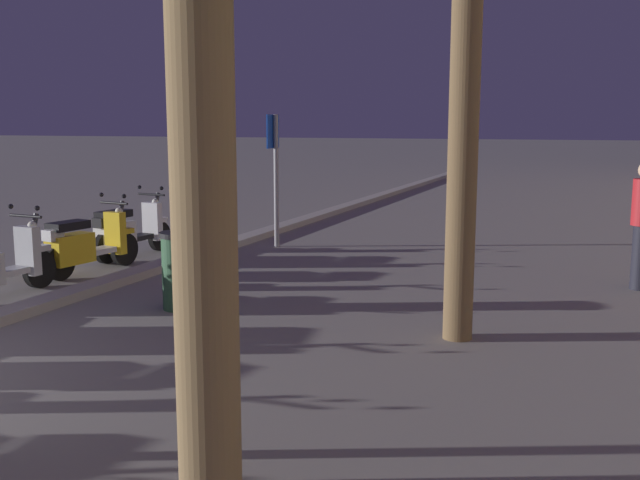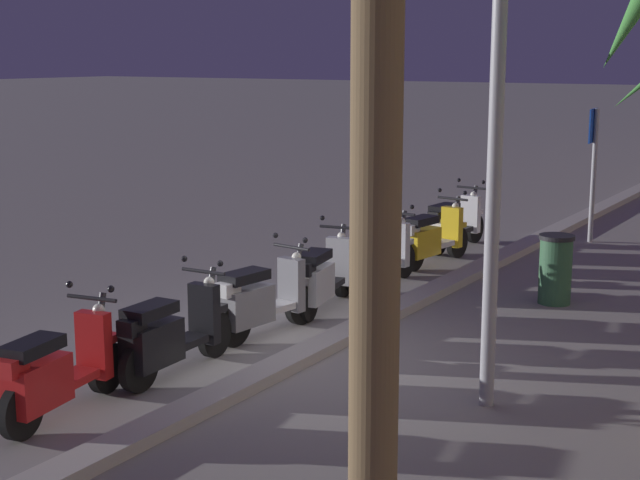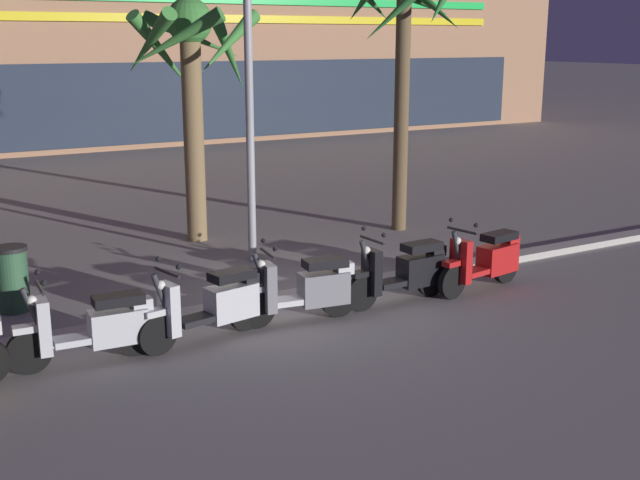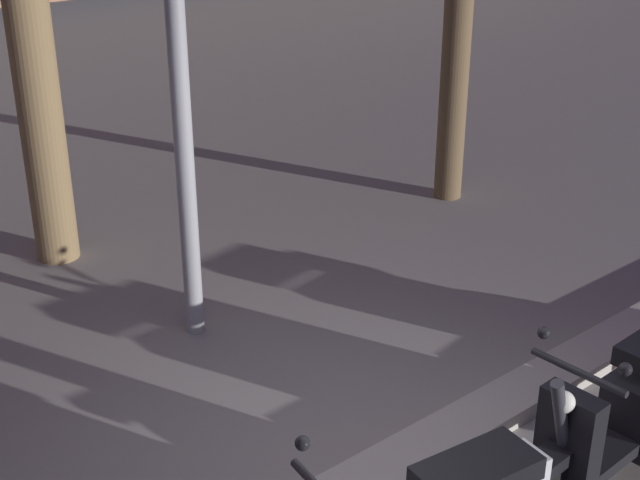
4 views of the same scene
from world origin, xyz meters
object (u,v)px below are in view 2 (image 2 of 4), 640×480
object	(u,v)px
scooter_black_mid_front	(169,335)
scooter_red_mid_rear	(55,373)
crossing_sign	(593,159)
litter_bin	(555,269)
scooter_yellow_mid_centre	(431,238)
scooter_grey_lead_nearest	(261,300)
scooter_silver_tail_end	(377,258)
scooter_white_last_in_row	(453,224)
scooter_silver_far_back	(322,277)

from	to	relation	value
scooter_black_mid_front	scooter_red_mid_rear	bearing A→B (deg)	-4.81
crossing_sign	litter_bin	distance (m)	4.75
scooter_yellow_mid_centre	scooter_red_mid_rear	distance (m)	7.79
scooter_yellow_mid_centre	scooter_grey_lead_nearest	xyz separation A→B (m)	(4.65, -0.05, 0.01)
scooter_yellow_mid_centre	scooter_red_mid_rear	bearing A→B (deg)	-1.15
scooter_yellow_mid_centre	litter_bin	distance (m)	2.73
scooter_silver_tail_end	scooter_red_mid_rear	xyz separation A→B (m)	(6.05, -0.11, 0.02)
scooter_white_last_in_row	scooter_silver_tail_end	world-z (taller)	same
scooter_black_mid_front	scooter_red_mid_rear	distance (m)	1.46
scooter_silver_tail_end	crossing_sign	distance (m)	5.42
scooter_grey_lead_nearest	scooter_red_mid_rear	size ratio (longest dim) A/B	0.96
scooter_black_mid_front	litter_bin	distance (m)	5.66
scooter_yellow_mid_centre	scooter_grey_lead_nearest	distance (m)	4.65
scooter_red_mid_rear	crossing_sign	world-z (taller)	crossing_sign
scooter_yellow_mid_centre	crossing_sign	bearing A→B (deg)	154.33
scooter_red_mid_rear	litter_bin	xyz separation A→B (m)	(-6.55, 2.59, 0.03)
scooter_yellow_mid_centre	scooter_black_mid_front	distance (m)	6.33
scooter_silver_tail_end	scooter_grey_lead_nearest	world-z (taller)	same
scooter_yellow_mid_centre	litter_bin	xyz separation A→B (m)	(1.24, 2.44, 0.03)
scooter_black_mid_front	scooter_grey_lead_nearest	bearing A→B (deg)	-179.40
scooter_yellow_mid_centre	scooter_silver_tail_end	bearing A→B (deg)	-1.49
scooter_silver_far_back	scooter_silver_tail_end	bearing A→B (deg)	-179.79
scooter_grey_lead_nearest	scooter_red_mid_rear	bearing A→B (deg)	-1.92
scooter_white_last_in_row	scooter_grey_lead_nearest	bearing A→B (deg)	1.54
scooter_red_mid_rear	crossing_sign	xyz separation A→B (m)	(-11.11, 1.75, 1.05)
crossing_sign	scooter_grey_lead_nearest	bearing A→B (deg)	-11.66
scooter_white_last_in_row	scooter_silver_far_back	distance (m)	4.60
litter_bin	scooter_silver_tail_end	bearing A→B (deg)	-78.64
scooter_white_last_in_row	crossing_sign	xyz separation A→B (m)	(-1.99, 1.81, 1.05)
scooter_silver_tail_end	crossing_sign	xyz separation A→B (m)	(-5.06, 1.64, 1.06)
scooter_white_last_in_row	scooter_yellow_mid_centre	xyz separation A→B (m)	(1.33, 0.21, -0.00)
scooter_black_mid_front	scooter_red_mid_rear	xyz separation A→B (m)	(1.46, -0.12, -0.00)
scooter_silver_far_back	litter_bin	world-z (taller)	scooter_silver_far_back
scooter_grey_lead_nearest	scooter_red_mid_rear	xyz separation A→B (m)	(3.14, -0.11, -0.00)
scooter_black_mid_front	litter_bin	world-z (taller)	scooter_black_mid_front
scooter_yellow_mid_centre	scooter_silver_far_back	size ratio (longest dim) A/B	0.99
scooter_white_last_in_row	scooter_grey_lead_nearest	distance (m)	5.99
scooter_silver_tail_end	scooter_grey_lead_nearest	size ratio (longest dim) A/B	1.03
scooter_yellow_mid_centre	scooter_silver_tail_end	world-z (taller)	same
scooter_silver_far_back	crossing_sign	distance (m)	6.86
scooter_silver_far_back	scooter_red_mid_rear	size ratio (longest dim) A/B	1.03
scooter_black_mid_front	scooter_red_mid_rear	world-z (taller)	same
scooter_white_last_in_row	scooter_red_mid_rear	size ratio (longest dim) A/B	1.04
scooter_grey_lead_nearest	scooter_silver_tail_end	bearing A→B (deg)	179.90
scooter_black_mid_front	scooter_silver_far_back	bearing A→B (deg)	-179.87
scooter_yellow_mid_centre	scooter_white_last_in_row	bearing A→B (deg)	-170.97
scooter_silver_far_back	crossing_sign	bearing A→B (deg)	166.06
scooter_white_last_in_row	scooter_yellow_mid_centre	world-z (taller)	same
scooter_silver_tail_end	scooter_silver_far_back	distance (m)	1.52
scooter_silver_tail_end	scooter_red_mid_rear	bearing A→B (deg)	-1.05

